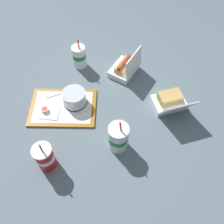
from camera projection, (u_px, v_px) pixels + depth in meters
ground_plane at (103, 113)px, 1.40m from camera, size 3.20×3.20×0.00m
food_tray at (63, 107)px, 1.41m from camera, size 0.39×0.29×0.01m
cake_container at (74, 98)px, 1.39m from camera, size 0.13×0.13×0.08m
ketchup_cup at (45, 110)px, 1.38m from camera, size 0.04×0.04×0.02m
napkin_stack at (50, 112)px, 1.39m from camera, size 0.12×0.12×0.00m
plastic_fork at (55, 95)px, 1.45m from camera, size 0.11×0.04×0.00m
clamshell_hotdog_back at (125, 68)px, 1.54m from camera, size 0.22×0.23×0.17m
clamshell_sandwich_left at (170, 101)px, 1.39m from camera, size 0.21×0.23×0.16m
soda_cup_center at (79, 56)px, 1.55m from camera, size 0.09×0.09×0.21m
soda_cup_back at (45, 157)px, 1.16m from camera, size 0.09×0.09×0.22m
soda_cup_right at (118, 137)px, 1.21m from camera, size 0.10×0.10×0.23m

